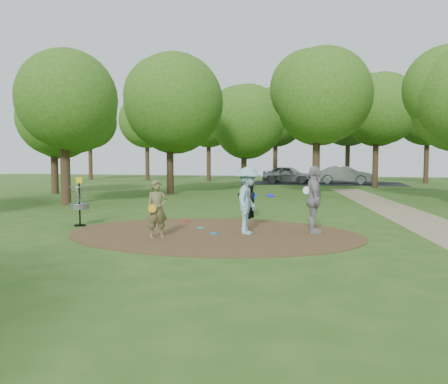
# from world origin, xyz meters

# --- Properties ---
(ground) EXTENTS (100.00, 100.00, 0.00)m
(ground) POSITION_xyz_m (0.00, 0.00, 0.00)
(ground) COLOR #2D5119
(ground) RESTS_ON ground
(dirt_clearing) EXTENTS (8.40, 8.40, 0.02)m
(dirt_clearing) POSITION_xyz_m (0.00, 0.00, 0.01)
(dirt_clearing) COLOR #47301C
(dirt_clearing) RESTS_ON ground
(footpath) EXTENTS (7.55, 39.89, 0.01)m
(footpath) POSITION_xyz_m (6.50, 2.00, 0.01)
(footpath) COLOR #8C7A5B
(footpath) RESTS_ON ground
(parking_lot) EXTENTS (14.00, 8.00, 0.01)m
(parking_lot) POSITION_xyz_m (2.00, 30.00, 0.00)
(parking_lot) COLOR black
(parking_lot) RESTS_ON ground
(player_observer_with_disc) EXTENTS (0.67, 0.64, 1.55)m
(player_observer_with_disc) POSITION_xyz_m (-1.22, -1.11, 0.78)
(player_observer_with_disc) COLOR brown
(player_observer_with_disc) RESTS_ON ground
(player_throwing_with_disc) EXTENTS (1.13, 1.23, 1.90)m
(player_throwing_with_disc) POSITION_xyz_m (0.99, 0.14, 0.95)
(player_throwing_with_disc) COLOR #8BC5D0
(player_throwing_with_disc) RESTS_ON ground
(player_walking_with_disc) EXTENTS (0.80, 0.94, 1.83)m
(player_walking_with_disc) POSITION_xyz_m (0.18, 3.50, 0.92)
(player_walking_with_disc) COLOR black
(player_walking_with_disc) RESTS_ON ground
(player_waiting_with_disc) EXTENTS (0.66, 1.19, 1.93)m
(player_waiting_with_disc) POSITION_xyz_m (2.77, 0.70, 0.96)
(player_waiting_with_disc) COLOR #9A9A9C
(player_waiting_with_disc) RESTS_ON ground
(disc_ground_cyan) EXTENTS (0.22, 0.22, 0.02)m
(disc_ground_cyan) POSITION_xyz_m (-0.61, 0.77, 0.03)
(disc_ground_cyan) COLOR #16B6B1
(disc_ground_cyan) RESTS_ON dirt_clearing
(disc_ground_blue) EXTENTS (0.22, 0.22, 0.02)m
(disc_ground_blue) POSITION_xyz_m (0.07, -0.15, 0.03)
(disc_ground_blue) COLOR #0D80E5
(disc_ground_blue) RESTS_ON dirt_clearing
(disc_ground_red) EXTENTS (0.22, 0.22, 0.02)m
(disc_ground_red) POSITION_xyz_m (-1.52, 1.99, 0.03)
(disc_ground_red) COLOR red
(disc_ground_red) RESTS_ON dirt_clearing
(car_left) EXTENTS (5.03, 2.67, 1.63)m
(car_left) POSITION_xyz_m (-1.37, 29.47, 0.81)
(car_left) COLOR #94959B
(car_left) RESTS_ON ground
(car_right) EXTENTS (5.13, 2.23, 1.64)m
(car_right) POSITION_xyz_m (3.80, 29.56, 0.82)
(car_right) COLOR #929699
(car_right) RESTS_ON ground
(disc_golf_basket) EXTENTS (0.63, 0.63, 1.54)m
(disc_golf_basket) POSITION_xyz_m (-4.50, 0.30, 0.87)
(disc_golf_basket) COLOR black
(disc_golf_basket) RESTS_ON ground
(tree_ring) EXTENTS (36.75, 44.95, 8.60)m
(tree_ring) POSITION_xyz_m (0.77, 10.22, 5.11)
(tree_ring) COLOR #332316
(tree_ring) RESTS_ON ground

